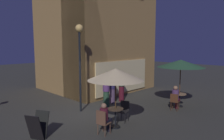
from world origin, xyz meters
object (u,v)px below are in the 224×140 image
object	(u,v)px
patio_umbrella_0	(116,75)
cafe_chair_1	(124,109)
cafe_chair_2	(175,100)
patron_seated_0	(105,116)
patron_standing_2	(112,89)
cafe_table_0	(115,114)
patron_standing_3	(122,86)
cafe_table_1	(179,97)
patron_standing_4	(106,91)
patio_umbrella_1	(181,64)
menu_sandwich_board	(38,126)
patron_seated_1	(176,96)
street_lamp_near_corner	(80,48)
cafe_chair_0	(102,121)

from	to	relation	value
patio_umbrella_0	cafe_chair_1	size ratio (longest dim) A/B	2.71
cafe_chair_2	patron_seated_0	world-z (taller)	patron_seated_0
patron_standing_2	cafe_table_0	bearing A→B (deg)	174.06
patron_standing_2	patron_standing_3	xyz separation A→B (m)	(0.69, -0.07, 0.04)
cafe_table_1	patron_standing_4	world-z (taller)	patron_standing_4
patio_umbrella_1	patron_seated_0	distance (m)	5.44
patron_standing_4	cafe_chair_2	bearing A→B (deg)	97.24
menu_sandwich_board	patron_standing_4	size ratio (longest dim) A/B	0.55
cafe_table_1	patron_standing_3	world-z (taller)	patron_standing_3
patio_umbrella_0	cafe_chair_1	xyz separation A→B (m)	(0.76, 0.22, -1.62)
menu_sandwich_board	cafe_chair_1	distance (m)	3.58
cafe_table_0	patron_standing_4	world-z (taller)	patron_standing_4
menu_sandwich_board	patron_seated_0	world-z (taller)	patron_seated_0
cafe_chair_1	menu_sandwich_board	bearing A→B (deg)	-31.93
patio_umbrella_0	patron_seated_1	world-z (taller)	patio_umbrella_0
menu_sandwich_board	patron_standing_4	world-z (taller)	patron_standing_4
menu_sandwich_board	patron_standing_4	xyz separation A→B (m)	(4.34, 1.10, 0.37)
menu_sandwich_board	patio_umbrella_1	bearing A→B (deg)	-41.85
street_lamp_near_corner	patron_seated_1	size ratio (longest dim) A/B	3.37
patron_standing_3	patio_umbrella_1	bearing A→B (deg)	11.01
cafe_chair_1	cafe_chair_0	bearing A→B (deg)	-2.63
menu_sandwich_board	patron_standing_4	distance (m)	4.50
cafe_chair_2	patron_standing_2	xyz separation A→B (m)	(-1.25, 3.18, 0.31)
cafe_table_0	cafe_chair_1	size ratio (longest dim) A/B	0.89
cafe_table_1	patio_umbrella_0	distance (m)	4.78
cafe_table_1	street_lamp_near_corner	bearing A→B (deg)	143.63
cafe_table_0	patio_umbrella_0	bearing A→B (deg)	90.00
menu_sandwich_board	cafe_table_1	bearing A→B (deg)	-41.85
cafe_chair_1	patron_standing_2	xyz separation A→B (m)	(1.62, 2.32, 0.31)
cafe_table_1	cafe_chair_0	xyz separation A→B (m)	(-5.33, 0.30, 0.04)
menu_sandwich_board	cafe_chair_2	distance (m)	6.58
cafe_chair_0	patron_standing_2	bearing A→B (deg)	28.76
cafe_chair_1	cafe_chair_2	distance (m)	3.00
cafe_chair_1	patio_umbrella_0	bearing A→B (deg)	0.00
menu_sandwich_board	patron_seated_0	distance (m)	2.39
street_lamp_near_corner	cafe_chair_0	distance (m)	4.00
patron_seated_1	patron_standing_4	xyz separation A→B (m)	(-2.11, 2.90, 0.13)
cafe_chair_0	patio_umbrella_1	bearing A→B (deg)	-14.44
patron_seated_0	cafe_chair_1	bearing A→B (deg)	2.61
cafe_table_0	patron_standing_3	world-z (taller)	patron_standing_3
patron_seated_1	patron_standing_4	bearing A→B (deg)	114.74
menu_sandwich_board	cafe_chair_1	bearing A→B (deg)	-44.48
street_lamp_near_corner	menu_sandwich_board	world-z (taller)	street_lamp_near_corner
patio_umbrella_1	patron_standing_4	size ratio (longest dim) A/B	1.49
menu_sandwich_board	patio_umbrella_1	world-z (taller)	patio_umbrella_1
menu_sandwich_board	patron_seated_1	world-z (taller)	patron_seated_1
street_lamp_near_corner	patio_umbrella_1	xyz separation A→B (m)	(4.24, -3.12, -0.85)
patio_umbrella_1	cafe_chair_1	world-z (taller)	patio_umbrella_1
cafe_chair_2	cafe_chair_1	bearing A→B (deg)	152.13
patio_umbrella_0	patron_standing_3	world-z (taller)	patio_umbrella_0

